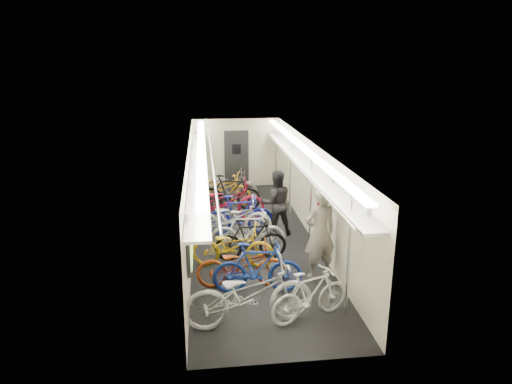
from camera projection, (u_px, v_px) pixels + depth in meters
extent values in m
plane|color=black|center=(252.00, 238.00, 11.56)|extent=(10.00, 10.00, 0.00)
plane|color=white|center=(252.00, 144.00, 10.90)|extent=(10.00, 10.00, 0.00)
plane|color=beige|center=(190.00, 194.00, 11.06)|extent=(0.00, 10.00, 10.00)
plane|color=beige|center=(311.00, 190.00, 11.40)|extent=(0.00, 10.00, 10.00)
plane|color=beige|center=(236.00, 153.00, 16.00)|extent=(3.00, 0.00, 3.00)
plane|color=beige|center=(290.00, 290.00, 6.46)|extent=(3.00, 0.00, 3.00)
cube|color=black|center=(189.00, 243.00, 8.00)|extent=(0.06, 1.10, 0.80)
cube|color=#71BB51|center=(191.00, 243.00, 8.00)|extent=(0.02, 0.96, 0.66)
cube|color=black|center=(191.00, 205.00, 10.10)|extent=(0.06, 1.10, 0.80)
cube|color=#71BB51|center=(193.00, 205.00, 10.10)|extent=(0.02, 0.96, 0.66)
cube|color=black|center=(193.00, 180.00, 12.20)|extent=(0.06, 1.10, 0.80)
cube|color=#71BB51|center=(194.00, 180.00, 12.20)|extent=(0.02, 0.96, 0.66)
cube|color=black|center=(194.00, 162.00, 14.29)|extent=(0.06, 1.10, 0.80)
cube|color=#71BB51|center=(195.00, 162.00, 14.30)|extent=(0.02, 0.96, 0.66)
cube|color=yellow|center=(191.00, 219.00, 9.04)|extent=(0.02, 0.22, 0.30)
cube|color=yellow|center=(192.00, 189.00, 11.13)|extent=(0.02, 0.22, 0.30)
cube|color=yellow|center=(194.00, 169.00, 13.23)|extent=(0.02, 0.22, 0.30)
cube|color=black|center=(237.00, 159.00, 16.00)|extent=(0.85, 0.08, 2.00)
cube|color=#999BA0|center=(199.00, 165.00, 10.88)|extent=(0.40, 9.70, 0.05)
cube|color=#999BA0|center=(304.00, 163.00, 11.17)|extent=(0.40, 9.70, 0.05)
cylinder|color=silver|center=(212.00, 161.00, 10.89)|extent=(0.04, 9.70, 0.04)
cylinder|color=silver|center=(290.00, 159.00, 11.11)|extent=(0.04, 9.70, 0.04)
cube|color=white|center=(201.00, 148.00, 10.78)|extent=(0.18, 9.60, 0.04)
cube|color=white|center=(301.00, 146.00, 11.05)|extent=(0.18, 9.60, 0.04)
cylinder|color=silver|center=(349.00, 252.00, 7.75)|extent=(0.05, 0.05, 2.38)
cylinder|color=silver|center=(311.00, 203.00, 10.42)|extent=(0.05, 0.05, 2.38)
cylinder|color=silver|center=(290.00, 176.00, 12.80)|extent=(0.05, 0.05, 2.38)
cylinder|color=silver|center=(276.00, 158.00, 15.19)|extent=(0.05, 0.05, 2.38)
imported|color=#ABACAF|center=(249.00, 294.00, 7.62)|extent=(2.27, 1.00, 1.16)
imported|color=navy|center=(258.00, 268.00, 8.69)|extent=(1.77, 0.60, 1.04)
imported|color=maroon|center=(242.00, 265.00, 8.94)|extent=(1.82, 0.72, 0.94)
imported|color=black|center=(251.00, 240.00, 10.17)|extent=(1.63, 0.49, 0.97)
imported|color=#C39412|center=(233.00, 246.00, 9.85)|extent=(1.88, 0.95, 0.94)
imported|color=silver|center=(247.00, 232.00, 10.48)|extent=(1.78, 0.57, 1.06)
imported|color=#ADADB2|center=(232.00, 218.00, 11.44)|extent=(2.06, 0.87, 1.06)
imported|color=navy|center=(239.00, 215.00, 11.64)|extent=(1.80, 0.58, 1.07)
imported|color=maroon|center=(225.00, 202.00, 12.56)|extent=(2.23, 0.84, 1.16)
imported|color=black|center=(230.00, 193.00, 13.53)|extent=(1.88, 0.72, 1.10)
imported|color=#F1A816|center=(221.00, 188.00, 14.19)|extent=(2.06, 1.38, 1.03)
imported|color=silver|center=(310.00, 295.00, 7.81)|extent=(1.61, 0.97, 0.93)
imported|color=slate|center=(225.00, 187.00, 14.25)|extent=(2.04, 0.79, 1.06)
imported|color=slate|center=(230.00, 185.00, 14.71)|extent=(1.81, 0.79, 0.92)
imported|color=gray|center=(320.00, 233.00, 9.21)|extent=(0.81, 0.64, 1.94)
imported|color=black|center=(276.00, 203.00, 11.58)|extent=(0.87, 0.70, 1.70)
cube|color=red|center=(323.00, 203.00, 10.15)|extent=(0.29, 0.23, 0.38)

